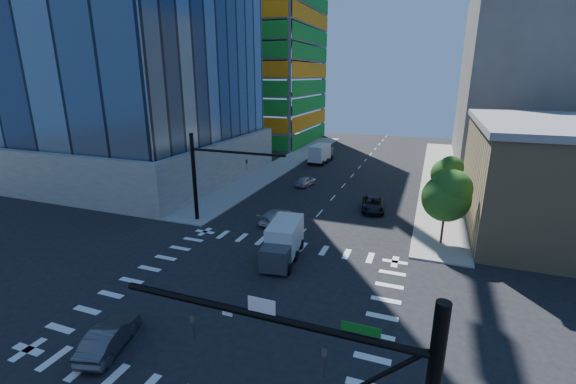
% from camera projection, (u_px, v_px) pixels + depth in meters
% --- Properties ---
extents(ground, '(160.00, 160.00, 0.00)m').
position_uv_depth(ground, '(247.00, 297.00, 26.37)').
color(ground, black).
rests_on(ground, ground).
extents(road_markings, '(20.00, 20.00, 0.01)m').
position_uv_depth(road_markings, '(247.00, 297.00, 26.37)').
color(road_markings, silver).
rests_on(road_markings, ground).
extents(sidewalk_ne, '(5.00, 60.00, 0.15)m').
position_uv_depth(sidewalk_ne, '(440.00, 176.00, 58.00)').
color(sidewalk_ne, gray).
rests_on(sidewalk_ne, ground).
extents(sidewalk_nw, '(5.00, 60.00, 0.15)m').
position_uv_depth(sidewalk_nw, '(285.00, 163.00, 66.40)').
color(sidewalk_nw, gray).
rests_on(sidewalk_nw, ground).
extents(construction_building, '(25.16, 34.50, 70.60)m').
position_uv_depth(construction_building, '(257.00, 28.00, 83.99)').
color(construction_building, slate).
rests_on(construction_building, ground).
extents(bg_building_ne, '(24.00, 30.00, 28.00)m').
position_uv_depth(bg_building_ne, '(544.00, 80.00, 62.54)').
color(bg_building_ne, '#5B5752').
rests_on(bg_building_ne, ground).
extents(signal_mast_nw, '(10.20, 0.40, 9.00)m').
position_uv_depth(signal_mast_nw, '(206.00, 170.00, 38.45)').
color(signal_mast_nw, black).
rests_on(signal_mast_nw, sidewalk_nw).
extents(tree_south, '(4.16, 4.16, 6.82)m').
position_uv_depth(tree_south, '(448.00, 195.00, 33.23)').
color(tree_south, '#382316').
rests_on(tree_south, sidewalk_ne).
extents(tree_north, '(3.54, 3.52, 5.78)m').
position_uv_depth(tree_north, '(448.00, 172.00, 44.09)').
color(tree_north, '#382316').
rests_on(tree_north, sidewalk_ne).
extents(car_nb_far, '(3.12, 5.49, 1.44)m').
position_uv_depth(car_nb_far, '(373.00, 204.00, 43.23)').
color(car_nb_far, black).
rests_on(car_nb_far, ground).
extents(car_sb_near, '(2.99, 4.97, 1.35)m').
position_uv_depth(car_sb_near, '(277.00, 216.00, 39.76)').
color(car_sb_near, '#B8B8B8').
rests_on(car_sb_near, ground).
extents(car_sb_mid, '(2.31, 4.22, 1.36)m').
position_uv_depth(car_sb_mid, '(306.00, 181.00, 53.03)').
color(car_sb_mid, '#B6BABE').
rests_on(car_sb_mid, ground).
extents(car_sb_cross, '(2.66, 4.73, 1.47)m').
position_uv_depth(car_sb_cross, '(109.00, 337.00, 21.21)').
color(car_sb_cross, '#444548').
rests_on(car_sb_cross, ground).
extents(box_truck_near, '(3.15, 6.01, 3.02)m').
position_uv_depth(box_truck_near, '(282.00, 245.00, 31.32)').
color(box_truck_near, black).
rests_on(box_truck_near, ground).
extents(box_truck_far, '(3.02, 6.33, 3.24)m').
position_uv_depth(box_truck_far, '(321.00, 154.00, 67.18)').
color(box_truck_far, black).
rests_on(box_truck_far, ground).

